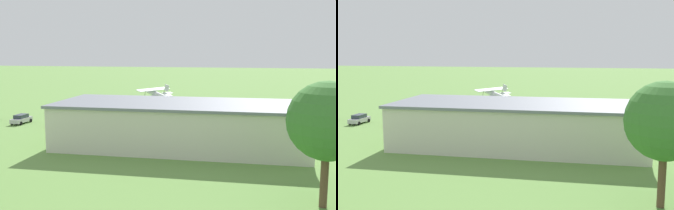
{
  "view_description": "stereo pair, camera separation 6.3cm",
  "coord_description": "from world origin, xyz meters",
  "views": [
    {
      "loc": [
        -12.4,
        85.45,
        12.94
      ],
      "look_at": [
        1.86,
        14.1,
        2.76
      ],
      "focal_mm": 42.78,
      "sensor_mm": 36.0,
      "label": 1
    },
    {
      "loc": [
        -12.46,
        85.44,
        12.94
      ],
      "look_at": [
        1.86,
        14.1,
        2.76
      ],
      "focal_mm": 42.78,
      "sensor_mm": 36.0,
      "label": 2
    }
  ],
  "objects": [
    {
      "name": "car_silver",
      "position": [
        26.35,
        22.82,
        0.84
      ],
      "size": [
        2.12,
        4.4,
        1.63
      ],
      "color": "#B7B7BC",
      "rests_on": "ground_plane"
    },
    {
      "name": "car_yellow",
      "position": [
        12.36,
        21.6,
        0.83
      ],
      "size": [
        2.44,
        4.13,
        1.6
      ],
      "color": "gold",
      "rests_on": "ground_plane"
    },
    {
      "name": "car_orange",
      "position": [
        19.14,
        23.08,
        0.82
      ],
      "size": [
        2.03,
        4.29,
        1.56
      ],
      "color": "orange",
      "rests_on": "ground_plane"
    },
    {
      "name": "tree_at_field_edge",
      "position": [
        -18.77,
        51.97,
        7.2
      ],
      "size": [
        6.49,
        6.49,
        10.48
      ],
      "color": "brown",
      "rests_on": "ground_plane"
    },
    {
      "name": "ground_plane",
      "position": [
        0.0,
        0.0,
        0.0
      ],
      "size": [
        400.0,
        400.0,
        0.0
      ],
      "primitive_type": "plane",
      "color": "#608C42"
    },
    {
      "name": "biplane",
      "position": [
        5.91,
        5.28,
        3.61
      ],
      "size": [
        7.4,
        8.51,
        4.17
      ],
      "color": "silver"
    },
    {
      "name": "person_crossing_taxiway",
      "position": [
        -21.0,
        20.85,
        0.87
      ],
      "size": [
        0.51,
        0.51,
        1.74
      ],
      "color": "#33723F",
      "rests_on": "ground_plane"
    },
    {
      "name": "hangar",
      "position": [
        -3.82,
        33.98,
        3.0
      ],
      "size": [
        32.85,
        13.5,
        5.99
      ],
      "color": "beige",
      "rests_on": "ground_plane"
    },
    {
      "name": "person_by_parked_cars",
      "position": [
        -11.04,
        16.87,
        0.89
      ],
      "size": [
        0.47,
        0.47,
        1.78
      ],
      "color": "beige",
      "rests_on": "ground_plane"
    },
    {
      "name": "person_watching_takeoff",
      "position": [
        -18.48,
        22.26,
        0.79
      ],
      "size": [
        0.43,
        0.43,
        1.58
      ],
      "color": "navy",
      "rests_on": "ground_plane"
    }
  ]
}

